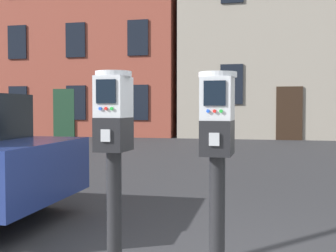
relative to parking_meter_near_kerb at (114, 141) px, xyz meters
name	(u,v)px	position (x,y,z in m)	size (l,w,h in m)	color
parking_meter_near_kerb	(114,141)	(0.00, 0.00, 0.00)	(0.22, 0.26, 1.33)	black
parking_meter_twin_adjacent	(217,145)	(0.62, 0.00, -0.01)	(0.22, 0.26, 1.32)	black
townhouse_cream_stone	(102,25)	(-7.18, 18.20, 4.38)	(8.45, 6.35, 10.86)	brown
townhouse_brick_corner	(287,2)	(1.80, 17.94, 4.99)	(8.98, 5.84, 12.08)	#9E9384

